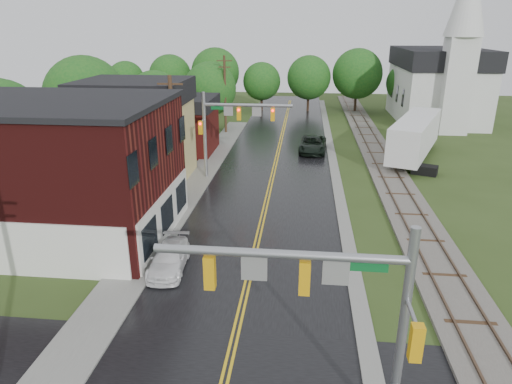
% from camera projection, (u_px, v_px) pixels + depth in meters
% --- Properties ---
extents(main_road, '(10.00, 90.00, 0.02)m').
position_uv_depth(main_road, '(274.00, 169.00, 41.22)').
color(main_road, black).
rests_on(main_road, ground).
extents(curb_right, '(0.80, 70.00, 0.12)m').
position_uv_depth(curb_right, '(332.00, 156.00, 45.35)').
color(curb_right, gray).
rests_on(curb_right, ground).
extents(sidewalk_left, '(2.40, 50.00, 0.12)m').
position_uv_depth(sidewalk_left, '(194.00, 185.00, 37.17)').
color(sidewalk_left, gray).
rests_on(sidewalk_left, ground).
extents(brick_building, '(14.30, 10.30, 8.30)m').
position_uv_depth(brick_building, '(48.00, 170.00, 27.04)').
color(brick_building, '#410E0E').
rests_on(brick_building, ground).
extents(yellow_house, '(8.00, 7.00, 6.40)m').
position_uv_depth(yellow_house, '(138.00, 142.00, 37.49)').
color(yellow_house, tan).
rests_on(yellow_house, ground).
extents(darkred_building, '(7.00, 6.00, 4.40)m').
position_uv_depth(darkred_building, '(179.00, 130.00, 46.13)').
color(darkred_building, '#3F0F0C').
rests_on(darkred_building, ground).
extents(church, '(10.40, 18.40, 20.00)m').
position_uv_depth(church, '(440.00, 77.00, 59.38)').
color(church, silver).
rests_on(church, ground).
extents(railroad, '(3.20, 80.00, 0.30)m').
position_uv_depth(railroad, '(379.00, 156.00, 44.86)').
color(railroad, '#59544C').
rests_on(railroad, ground).
extents(traffic_signal_near, '(7.34, 0.30, 7.20)m').
position_uv_depth(traffic_signal_near, '(330.00, 295.00, 13.03)').
color(traffic_signal_near, gray).
rests_on(traffic_signal_near, ground).
extents(traffic_signal_far, '(7.34, 0.43, 7.20)m').
position_uv_depth(traffic_signal_far, '(230.00, 120.00, 37.06)').
color(traffic_signal_far, gray).
rests_on(traffic_signal_far, ground).
extents(utility_pole_b, '(1.80, 0.28, 9.00)m').
position_uv_depth(utility_pole_b, '(173.00, 136.00, 32.81)').
color(utility_pole_b, '#382616').
rests_on(utility_pole_b, ground).
extents(utility_pole_c, '(1.80, 0.28, 9.00)m').
position_uv_depth(utility_pole_c, '(225.00, 93.00, 53.35)').
color(utility_pole_c, '#382616').
rests_on(utility_pole_c, ground).
extents(tree_left_a, '(6.80, 6.80, 8.67)m').
position_uv_depth(tree_left_a, '(1.00, 127.00, 33.88)').
color(tree_left_a, black).
rests_on(tree_left_a, ground).
extents(tree_left_b, '(7.60, 7.60, 9.69)m').
position_uv_depth(tree_left_b, '(87.00, 99.00, 42.81)').
color(tree_left_b, black).
rests_on(tree_left_b, ground).
extents(tree_left_c, '(6.00, 6.00, 7.65)m').
position_uv_depth(tree_left_c, '(156.00, 99.00, 50.29)').
color(tree_left_c, black).
rests_on(tree_left_c, ground).
extents(tree_left_e, '(6.40, 6.40, 8.16)m').
position_uv_depth(tree_left_e, '(211.00, 90.00, 55.29)').
color(tree_left_e, black).
rests_on(tree_left_e, ground).
extents(suv_dark, '(2.96, 5.78, 1.56)m').
position_uv_depth(suv_dark, '(313.00, 145.00, 46.45)').
color(suv_dark, black).
rests_on(suv_dark, ground).
extents(pickup_white, '(2.06, 4.42, 1.25)m').
position_uv_depth(pickup_white, '(169.00, 258.00, 24.10)').
color(pickup_white, white).
rests_on(pickup_white, ground).
extents(semi_trailer, '(7.30, 13.01, 4.02)m').
position_uv_depth(semi_trailer, '(415.00, 135.00, 43.39)').
color(semi_trailer, black).
rests_on(semi_trailer, ground).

